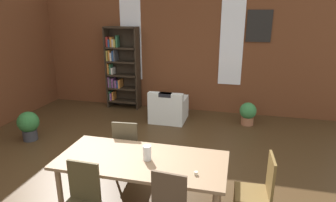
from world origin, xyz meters
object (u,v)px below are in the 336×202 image
at_px(dining_chair_head_right, 259,190).
at_px(potted_plant_by_shelf, 29,124).
at_px(dining_chair_far_left, 128,146).
at_px(dining_chair_near_left, 80,202).
at_px(potted_plant_corner, 248,113).
at_px(vase_on_table, 147,153).
at_px(dining_table, 142,164).
at_px(armchair_white, 168,109).
at_px(bookshelf_tall, 121,68).

xyz_separation_m(dining_chair_head_right, potted_plant_by_shelf, (-4.33, 1.48, -0.18)).
relative_size(dining_chair_far_left, potted_plant_by_shelf, 1.60).
distance_m(dining_chair_near_left, dining_chair_far_left, 1.40).
bearing_deg(potted_plant_corner, potted_plant_by_shelf, -156.04).
height_order(dining_chair_head_right, potted_plant_by_shelf, dining_chair_head_right).
xyz_separation_m(dining_chair_head_right, potted_plant_corner, (-0.06, 3.38, -0.23)).
relative_size(vase_on_table, potted_plant_corner, 0.36).
distance_m(vase_on_table, dining_chair_far_left, 0.94).
bearing_deg(dining_chair_near_left, potted_plant_corner, 65.55).
relative_size(dining_table, armchair_white, 2.63).
distance_m(dining_table, potted_plant_by_shelf, 3.27).
relative_size(bookshelf_tall, armchair_white, 2.61).
height_order(bookshelf_tall, potted_plant_by_shelf, bookshelf_tall).
height_order(vase_on_table, armchair_white, vase_on_table).
relative_size(dining_chair_head_right, dining_chair_far_left, 1.00).
xyz_separation_m(dining_chair_near_left, potted_plant_by_shelf, (-2.42, 2.19, -0.18)).
height_order(vase_on_table, potted_plant_corner, vase_on_table).
distance_m(dining_chair_far_left, potted_plant_corner, 3.27).
height_order(dining_chair_near_left, armchair_white, dining_chair_near_left).
relative_size(dining_table, potted_plant_by_shelf, 3.58).
bearing_deg(potted_plant_by_shelf, vase_on_table, -26.59).
xyz_separation_m(dining_table, dining_chair_far_left, (-0.47, 0.70, -0.15)).
xyz_separation_m(vase_on_table, dining_chair_far_left, (-0.55, 0.70, -0.32)).
relative_size(dining_table, dining_chair_far_left, 2.24).
xyz_separation_m(dining_chair_head_right, armchair_white, (-1.87, 3.20, -0.23)).
bearing_deg(dining_chair_far_left, dining_chair_head_right, -20.01).
bearing_deg(dining_table, armchair_white, 97.72).
distance_m(bookshelf_tall, potted_plant_by_shelf, 2.72).
distance_m(bookshelf_tall, armchair_white, 1.80).
relative_size(dining_chair_near_left, potted_plant_corner, 1.83).
height_order(dining_chair_head_right, potted_plant_corner, dining_chair_head_right).
distance_m(dining_chair_far_left, potted_plant_by_shelf, 2.55).
bearing_deg(vase_on_table, armchair_white, 99.02).
relative_size(dining_chair_far_left, bookshelf_tall, 0.45).
bearing_deg(vase_on_table, dining_chair_far_left, 127.98).
bearing_deg(potted_plant_corner, dining_chair_near_left, -114.45).
xyz_separation_m(dining_table, dining_chair_head_right, (1.44, 0.00, -0.15)).
height_order(dining_table, armchair_white, armchair_white).
bearing_deg(armchair_white, dining_chair_far_left, -90.87).
distance_m(dining_chair_far_left, bookshelf_tall, 3.55).
distance_m(vase_on_table, armchair_white, 3.29).
bearing_deg(bookshelf_tall, vase_on_table, -63.22).
distance_m(dining_chair_near_left, bookshelf_tall, 4.85).
xyz_separation_m(vase_on_table, potted_plant_by_shelf, (-2.97, 1.49, -0.50)).
bearing_deg(potted_plant_by_shelf, potted_plant_corner, 23.96).
distance_m(dining_chair_head_right, bookshelf_tall, 5.16).
relative_size(potted_plant_by_shelf, potted_plant_corner, 1.14).
xyz_separation_m(dining_table, vase_on_table, (0.07, 0.00, 0.17)).
height_order(armchair_white, potted_plant_by_shelf, armchair_white).
bearing_deg(dining_table, potted_plant_corner, 67.82).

